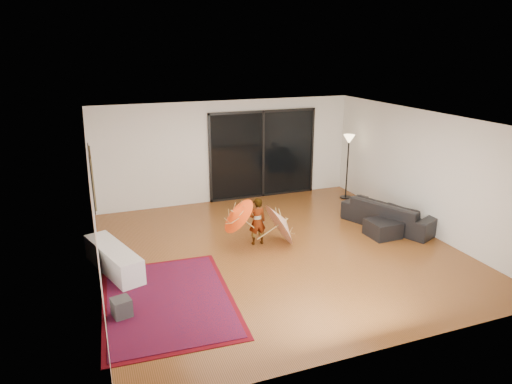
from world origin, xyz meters
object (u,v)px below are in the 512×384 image
media_console (114,259)px  sofa (390,213)px  ottoman (383,228)px  child (257,221)px

media_console → sofa: (6.20, 0.09, 0.07)m
ottoman → child: (-2.75, 0.59, 0.33)m
media_console → child: size_ratio=1.72×
media_console → ottoman: (5.69, -0.37, -0.06)m
sofa → media_console: bearing=67.2°
media_console → ottoman: bearing=-22.2°
sofa → ottoman: bearing=108.5°
media_console → sofa: bearing=-17.7°
media_console → child: child is taller
media_console → child: bearing=-14.2°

